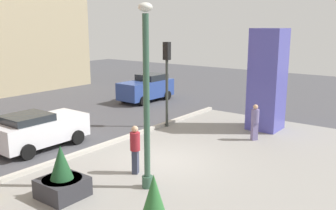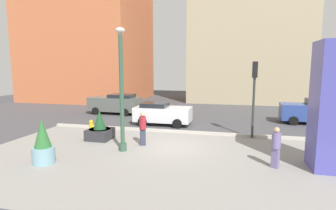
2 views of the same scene
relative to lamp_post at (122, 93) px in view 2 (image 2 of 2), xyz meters
name	(u,v)px [view 2 (image 2 of 2)]	position (x,y,z in m)	size (l,w,h in m)	color
ground_plane	(185,130)	(2.22, 5.13, -2.88)	(60.00, 60.00, 0.00)	#47474C
plaza_pavement	(162,160)	(2.22, -0.87, -2.88)	(18.00, 10.00, 0.02)	gray
curb_strip	(183,132)	(2.22, 4.25, -2.80)	(18.00, 0.24, 0.16)	#B7B2A8
lamp_post	(122,93)	(0.00, 0.00, 0.00)	(0.44, 0.44, 5.93)	#335642
art_pillar_blue	(335,107)	(9.07, -0.27, -0.33)	(1.53, 1.53, 5.11)	#4C4CAD
potted_plant_near_right	(43,144)	(-2.60, -2.40, -2.05)	(0.93, 0.93, 1.95)	#7AA8B7
potted_plant_by_pillar	(100,129)	(-2.12, 1.67, -2.29)	(1.30, 1.30, 1.68)	#2D2D33
fire_hydrant	(91,126)	(-3.61, 3.34, -2.52)	(0.36, 0.26, 0.75)	gold
traffic_light_corner	(254,87)	(6.37, 4.03, 0.11)	(0.28, 0.42, 4.42)	#333833
car_intersection	(162,113)	(0.31, 6.42, -2.06)	(4.02, 2.11, 1.58)	silver
car_curb_east	(312,111)	(10.89, 9.24, -1.95)	(4.20, 2.08, 1.86)	#2D4793
car_curb_west	(116,103)	(-4.93, 9.92, -1.96)	(4.61, 2.21, 1.77)	#565B56
pedestrian_on_sidewalk	(143,127)	(0.65, 1.12, -1.89)	(0.48, 0.48, 1.78)	#33384C
pedestrian_by_curb	(276,145)	(6.94, -0.64, -1.94)	(0.50, 0.50, 1.70)	slate
office_block_flanking	(89,22)	(-13.04, 19.97, 6.98)	(13.85, 11.55, 19.73)	#C66B42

